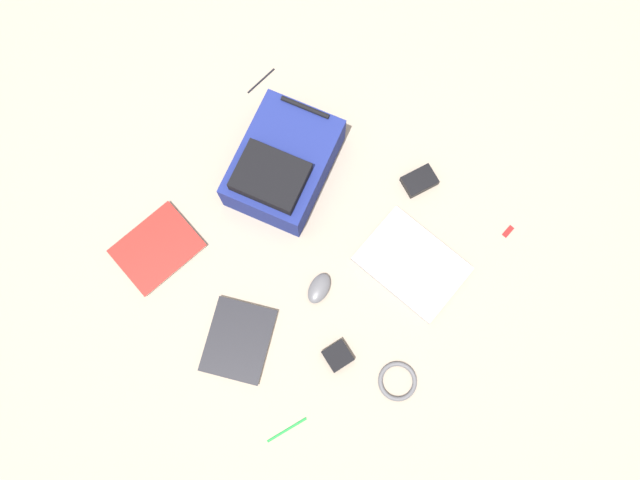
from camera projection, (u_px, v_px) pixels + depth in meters
ground_plane at (303, 242)px, 2.12m from camera, size 3.76×3.76×0.00m
backpack at (283, 165)px, 2.10m from camera, size 0.41×0.47×0.20m
laptop at (412, 264)px, 2.09m from camera, size 0.35×0.26×0.03m
book_comic at (239, 340)px, 2.04m from camera, size 0.30×0.32×0.02m
book_blue at (157, 249)px, 2.11m from camera, size 0.23×0.28×0.02m
computer_mouse at (319, 288)px, 2.07m from camera, size 0.09×0.12×0.03m
cable_coil at (398, 381)px, 2.01m from camera, size 0.13×0.13×0.01m
power_brick at (419, 181)px, 2.16m from camera, size 0.11×0.13×0.03m
pen_black at (287, 430)px, 1.98m from camera, size 0.05×0.14×0.01m
pen_blue at (261, 80)px, 2.26m from camera, size 0.01×0.13×0.01m
earbud_pouch at (338, 356)px, 2.02m from camera, size 0.10×0.10×0.03m
usb_stick at (508, 231)px, 2.13m from camera, size 0.02×0.05×0.01m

